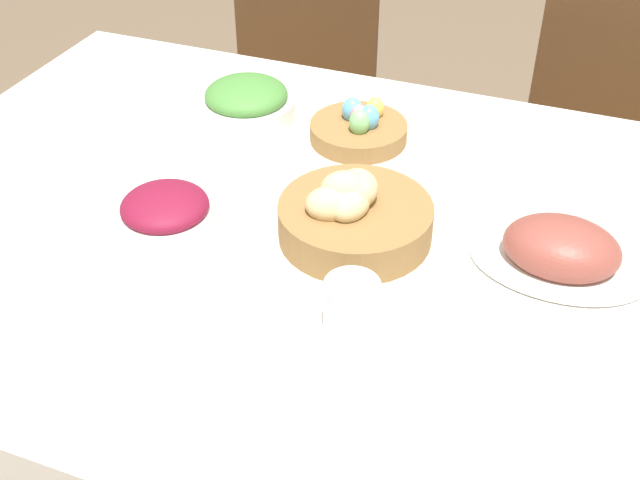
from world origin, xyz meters
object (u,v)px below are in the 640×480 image
Objects in this scene: bread_basket at (353,214)px; egg_basket at (359,128)px; spoon at (263,409)px; butter_dish at (37,241)px; dinner_plate at (140,371)px; knife at (241,402)px; green_salad_bowl at (247,104)px; chair_far_left at (292,93)px; fork at (47,344)px; ham_platter at (561,251)px; drinking_cup at (352,307)px; beet_salad_bowl at (166,216)px; chair_far_right at (604,148)px.

bread_basket is 0.30m from egg_basket.
butter_dish is (-0.46, 0.17, 0.01)m from spoon.
dinner_plate is at bearing -96.27° from egg_basket.
knife is at bearing -178.67° from spoon.
green_salad_bowl reaches higher than knife.
chair_far_left is 5.56× the size of knife.
chair_far_left is 5.56× the size of fork.
butter_dish is at bearing -161.85° from ham_platter.
fork is at bearing -89.41° from green_salad_bowl.
fork is 0.42m from drinking_cup.
egg_basket is at bearing 70.59° from fork.
ham_platter is 0.52m from spoon.
butter_dish reaches higher than spoon.
butter_dish is (-0.45, -0.21, -0.03)m from bread_basket.
chair_far_left reaches higher than egg_basket.
drinking_cup is at bearing -51.56° from green_salad_bowl.
beet_salad_bowl is 0.99× the size of spoon.
bread_basket is (-0.36, -0.91, 0.31)m from chair_far_right.
chair_far_right is 5.56× the size of knife.
beet_salad_bowl is at bearing 31.17° from butter_dish.
fork and spoon have the same top height.
knife is (-0.38, -1.29, 0.27)m from chair_far_right.
bread_basket is at bearing -113.33° from chair_far_right.
beet_salad_bowl is 0.28m from fork.
ham_platter is 1.64× the size of fork.
fork is (-0.67, -1.29, 0.27)m from chair_far_right.
butter_dish is (0.04, -1.12, 0.28)m from chair_far_left.
spoon is at bearing -125.67° from ham_platter.
knife is at bearing -1.33° from fork.
bread_basket is 1.30× the size of green_salad_bowl.
drinking_cup is (0.38, -0.48, 0.00)m from green_salad_bowl.
knife is 0.03m from spoon.
beet_salad_bowl is 0.68× the size of dinner_plate.
beet_salad_bowl is at bearing -81.02° from chair_far_left.
bread_basket is 2.13× the size of butter_dish.
egg_basket is at bearing 94.75° from knife.
green_salad_bowl is 0.50m from butter_dish.
knife is 0.46m from butter_dish.
chair_far_left is 1.00× the size of chair_far_right.
spoon is (0.10, -0.67, -0.02)m from egg_basket.
beet_salad_bowl is at bearing 163.62° from drinking_cup.
green_salad_bowl is 1.15× the size of beet_salad_bowl.
knife is (0.15, 0.00, -0.00)m from dinner_plate.
butter_dish is (-0.13, -0.48, -0.02)m from green_salad_bowl.
chair_far_left reaches higher than fork.
beet_salad_bowl is (0.21, -1.01, 0.31)m from chair_far_left.
ham_platter is at bearing 18.15° from butter_dish.
chair_far_right is 3.40× the size of ham_platter.
dinner_plate reaches higher than knife.
egg_basket is 1.11× the size of fork.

